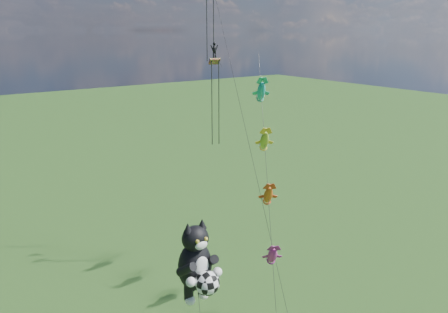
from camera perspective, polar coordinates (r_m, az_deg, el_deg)
cat_kite_rig at (r=27.92m, az=-3.50°, el=-13.79°), size 2.71×4.22×11.26m
fish_windsock_rig at (r=36.17m, az=5.56°, el=-1.55°), size 8.81×13.44×20.42m
parafoil_rig at (r=40.64m, az=-1.04°, el=13.36°), size 4.53×17.21×27.99m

